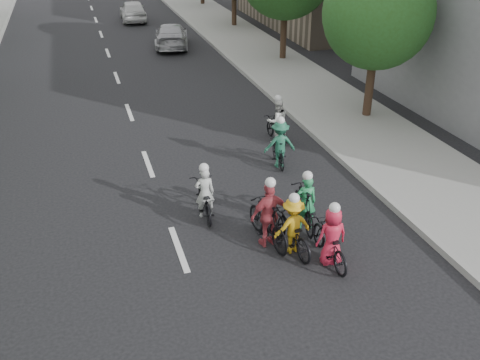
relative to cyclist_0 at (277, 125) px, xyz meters
name	(u,v)px	position (x,y,z in m)	size (l,w,h in m)	color
ground	(179,249)	(-4.61, -5.47, -0.61)	(120.00, 120.00, 0.00)	black
sidewalk_right	(312,92)	(3.39, 4.53, -0.54)	(4.00, 80.00, 0.15)	gray
curb_right	(270,96)	(1.44, 4.53, -0.52)	(0.18, 80.00, 0.18)	#999993
tree_r_0	(378,14)	(4.19, 1.13, 3.35)	(4.00, 4.00, 5.97)	black
cyclist_0	(277,125)	(0.00, 0.00, 0.00)	(0.81, 1.65, 1.73)	black
cyclist_1	(292,229)	(-2.01, -6.30, -0.03)	(0.99, 1.94, 1.59)	black
cyclist_2	(304,206)	(-1.29, -5.40, -0.01)	(0.78, 1.91, 1.63)	black
cyclist_3	(330,241)	(-1.33, -7.00, -0.05)	(0.72, 1.83, 1.61)	black
cyclist_4	(279,147)	(-0.61, -1.84, 0.04)	(1.05, 1.51, 1.69)	black
cyclist_5	(268,219)	(-2.44, -5.87, 0.07)	(1.05, 1.97, 1.85)	black
cyclist_6	(204,198)	(-3.61, -4.09, -0.09)	(0.72, 1.79, 1.57)	black
follow_car_lead	(171,35)	(-0.89, 14.90, 0.05)	(1.85, 4.55, 1.32)	#AEAFB3
follow_car_trail	(133,11)	(-2.04, 23.28, 0.10)	(1.70, 4.22, 1.44)	silver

